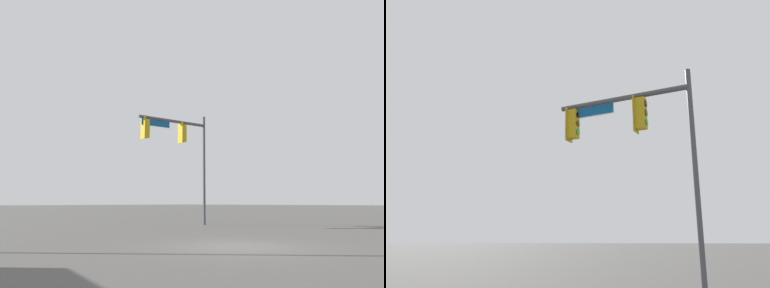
# 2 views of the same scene
# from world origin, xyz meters

# --- Properties ---
(signal_pole_near) EXTENTS (4.78, 1.17, 6.93)m
(signal_pole_near) POSITION_xyz_m (-6.00, -8.96, 5.25)
(signal_pole_near) COLOR #47474C
(signal_pole_near) RESTS_ON ground_plane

